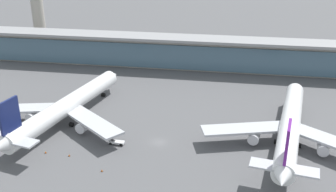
# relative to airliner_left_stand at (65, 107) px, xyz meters

# --- Properties ---
(ground_plane) EXTENTS (1200.00, 1200.00, 0.00)m
(ground_plane) POSITION_rel_airliner_left_stand_xyz_m (33.28, -7.94, -5.66)
(ground_plane) COLOR #515154
(airliner_left_stand) EXTENTS (50.65, 66.89, 17.98)m
(airliner_left_stand) POSITION_rel_airliner_left_stand_xyz_m (0.00, 0.00, 0.00)
(airliner_left_stand) COLOR white
(airliner_left_stand) RESTS_ON ground
(airliner_centre_stand) EXTENTS (51.20, 67.30, 17.98)m
(airliner_centre_stand) POSITION_rel_airliner_left_stand_xyz_m (72.20, -2.14, 0.00)
(airliner_centre_stand) COLOR white
(airliner_centre_stand) RESTS_ON ground
(service_truck_near_nose_white) EXTENTS (6.88, 2.21, 2.70)m
(service_truck_near_nose_white) POSITION_rel_airliner_left_stand_xyz_m (20.60, -11.32, -4.85)
(service_truck_near_nose_white) COLOR silver
(service_truck_near_nose_white) RESTS_ON ground
(terminal_building) EXTENTS (196.52, 12.80, 15.20)m
(terminal_building) POSITION_rel_airliner_left_stand_xyz_m (33.28, 62.19, 2.20)
(terminal_building) COLOR #9E998E
(terminal_building) RESTS_ON ground
(safety_cone_alpha) EXTENTS (0.62, 0.62, 0.70)m
(safety_cone_alpha) POSITION_rel_airliner_left_stand_xyz_m (1.78, -19.73, -5.34)
(safety_cone_alpha) COLOR orange
(safety_cone_alpha) RESTS_ON ground
(safety_cone_charlie) EXTENTS (0.62, 0.62, 0.70)m
(safety_cone_charlie) POSITION_rel_airliner_left_stand_xyz_m (9.23, -20.15, -5.34)
(safety_cone_charlie) COLOR orange
(safety_cone_charlie) RESTS_ON ground
(safety_cone_delta) EXTENTS (0.62, 0.62, 0.70)m
(safety_cone_delta) POSITION_rel_airliner_left_stand_xyz_m (20.99, -26.13, -5.34)
(safety_cone_delta) COLOR orange
(safety_cone_delta) RESTS_ON ground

